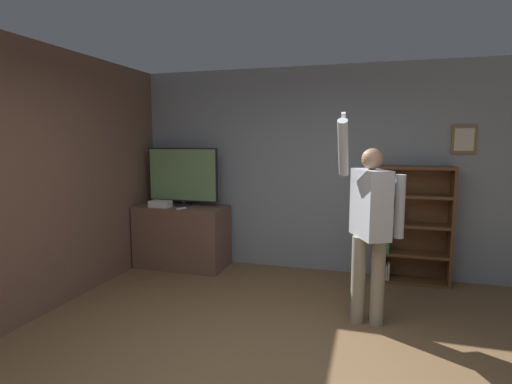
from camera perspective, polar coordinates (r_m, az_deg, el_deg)
wall_back at (r=5.37m, az=7.85°, el=3.12°), size 6.68×0.09×2.70m
wall_side_brick at (r=4.98m, az=-23.18°, el=2.25°), size 0.06×4.48×2.70m
tv_ledge at (r=5.66m, az=-10.47°, el=-6.23°), size 1.22×0.61×0.85m
television at (r=5.58m, az=-10.41°, el=2.25°), size 1.02×0.22×0.80m
game_console at (r=5.55m, az=-13.52°, el=-1.67°), size 0.28×0.18×0.09m
remote_loose at (r=5.34m, az=-10.65°, el=-2.30°), size 0.09×0.14×0.02m
bookshelf at (r=5.24m, az=20.47°, el=-4.39°), size 0.90×0.28×1.44m
person at (r=3.86m, az=15.97°, el=-3.74°), size 0.60×0.57×1.99m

